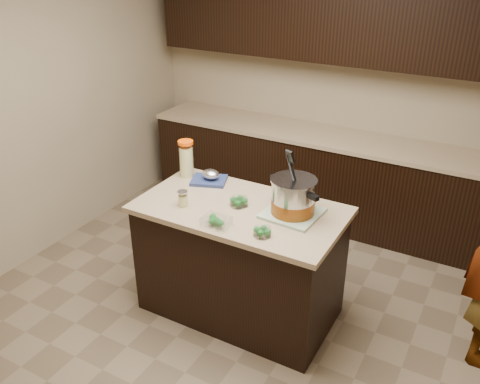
{
  "coord_description": "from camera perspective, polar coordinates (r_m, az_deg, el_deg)",
  "views": [
    {
      "loc": [
        1.53,
        -2.74,
        2.59
      ],
      "look_at": [
        0.0,
        0.0,
        1.02
      ],
      "focal_mm": 38.0,
      "sensor_mm": 36.0,
      "label": 1
    }
  ],
  "objects": [
    {
      "name": "broccoli_tub_right",
      "position": [
        3.23,
        2.51,
        -4.53
      ],
      "size": [
        0.13,
        0.13,
        0.06
      ],
      "rotation": [
        0.0,
        0.0,
        -0.12
      ],
      "color": "silver",
      "rests_on": "island"
    },
    {
      "name": "lemonade_pitcher",
      "position": [
        4.0,
        -6.04,
        3.59
      ],
      "size": [
        0.16,
        0.16,
        0.29
      ],
      "rotation": [
        0.0,
        0.0,
        -0.41
      ],
      "color": "#CFCA7E",
      "rests_on": "island"
    },
    {
      "name": "mason_jar",
      "position": [
        3.58,
        -6.43,
        -0.77
      ],
      "size": [
        0.08,
        0.08,
        0.12
      ],
      "rotation": [
        0.0,
        0.0,
        0.15
      ],
      "color": "#CFCA7E",
      "rests_on": "island"
    },
    {
      "name": "stock_pot",
      "position": [
        3.43,
        5.98,
        -0.72
      ],
      "size": [
        0.42,
        0.41,
        0.45
      ],
      "rotation": [
        0.0,
        0.0,
        -0.4
      ],
      "color": "#B7B7BC",
      "rests_on": "dish_towel"
    },
    {
      "name": "broccoli_tub_left",
      "position": [
        3.57,
        -0.13,
        -1.13
      ],
      "size": [
        0.13,
        0.13,
        0.06
      ],
      "rotation": [
        0.0,
        0.0,
        -0.01
      ],
      "color": "silver",
      "rests_on": "island"
    },
    {
      "name": "dish_towel",
      "position": [
        3.49,
        5.9,
        -2.39
      ],
      "size": [
        0.38,
        0.38,
        0.02
      ],
      "primitive_type": "cube",
      "rotation": [
        0.0,
        0.0,
        -0.07
      ],
      "color": "#537C55",
      "rests_on": "island"
    },
    {
      "name": "broccoli_tub_rect",
      "position": [
        3.33,
        -2.66,
        -3.38
      ],
      "size": [
        0.18,
        0.14,
        0.06
      ],
      "rotation": [
        0.0,
        0.0,
        -0.02
      ],
      "color": "silver",
      "rests_on": "island"
    },
    {
      "name": "back_cabinets",
      "position": [
        5.01,
        9.81,
        6.98
      ],
      "size": [
        3.6,
        0.63,
        2.33
      ],
      "color": "black",
      "rests_on": "ground"
    },
    {
      "name": "ground_plane",
      "position": [
        4.07,
        0.0,
        -12.95
      ],
      "size": [
        4.0,
        4.0,
        0.0
      ],
      "primitive_type": "plane",
      "color": "brown",
      "rests_on": "ground"
    },
    {
      "name": "room_shell",
      "position": [
        3.26,
        0.0,
        10.99
      ],
      "size": [
        4.04,
        4.04,
        2.72
      ],
      "color": "tan",
      "rests_on": "ground"
    },
    {
      "name": "island",
      "position": [
        3.8,
        0.0,
        -7.68
      ],
      "size": [
        1.46,
        0.81,
        0.9
      ],
      "color": "black",
      "rests_on": "ground"
    },
    {
      "name": "blue_tray",
      "position": [
        3.92,
        -3.42,
        1.58
      ],
      "size": [
        0.32,
        0.29,
        0.1
      ],
      "rotation": [
        0.0,
        0.0,
        0.35
      ],
      "color": "navy",
      "rests_on": "island"
    }
  ]
}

